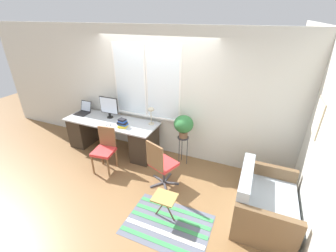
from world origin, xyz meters
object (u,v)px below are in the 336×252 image
(monitor, at_px, (109,107))
(book_stack, at_px, (123,123))
(laptop, at_px, (83,111))
(folding_stool, at_px, (165,199))
(plant_stand, at_px, (183,141))
(desk_lamp, at_px, (151,111))
(mouse, at_px, (110,124))
(potted_plant, at_px, (184,125))
(office_chair_swivel, at_px, (161,163))
(desk_chair_wooden, at_px, (105,148))
(keyboard, at_px, (100,123))
(couch_loveseat, at_px, (262,204))

(monitor, xyz_separation_m, book_stack, (0.53, -0.29, -0.19))
(laptop, height_order, folding_stool, laptop)
(laptop, xyz_separation_m, plant_stand, (2.52, 0.02, -0.26))
(desk_lamp, bearing_deg, book_stack, -142.92)
(monitor, relative_size, book_stack, 2.25)
(monitor, bearing_deg, laptop, -177.32)
(desk_lamp, relative_size, plant_stand, 0.61)
(book_stack, distance_m, plant_stand, 1.31)
(mouse, distance_m, potted_plant, 1.58)
(mouse, xyz_separation_m, office_chair_swivel, (1.42, -0.51, -0.26))
(desk_lamp, distance_m, desk_chair_wooden, 1.20)
(keyboard, bearing_deg, laptop, 157.21)
(book_stack, bearing_deg, keyboard, -174.85)
(monitor, xyz_separation_m, plant_stand, (1.78, -0.02, -0.47))
(plant_stand, bearing_deg, laptop, -179.61)
(couch_loveseat, height_order, folding_stool, couch_loveseat)
(potted_plant, bearing_deg, folding_stool, -80.73)
(desk_chair_wooden, distance_m, couch_loveseat, 2.97)
(keyboard, xyz_separation_m, desk_chair_wooden, (0.42, -0.46, -0.27))
(desk_lamp, distance_m, office_chair_swivel, 1.23)
(book_stack, bearing_deg, office_chair_swivel, -25.76)
(folding_stool, bearing_deg, desk_chair_wooden, 156.82)
(book_stack, relative_size, potted_plant, 0.46)
(office_chair_swivel, bearing_deg, keyboard, 4.51)
(desk_lamp, height_order, office_chair_swivel, desk_lamp)
(keyboard, bearing_deg, office_chair_swivel, -16.49)
(office_chair_swivel, relative_size, potted_plant, 2.02)
(office_chair_swivel, bearing_deg, mouse, 1.23)
(book_stack, bearing_deg, mouse, -173.81)
(couch_loveseat, relative_size, potted_plant, 2.48)
(desk_lamp, xyz_separation_m, folding_stool, (1.00, -1.56, -0.66))
(desk_lamp, height_order, desk_chair_wooden, desk_lamp)
(monitor, distance_m, folding_stool, 2.58)
(keyboard, distance_m, desk_chair_wooden, 0.68)
(desk_chair_wooden, distance_m, office_chair_swivel, 1.24)
(folding_stool, bearing_deg, office_chair_swivel, 119.17)
(couch_loveseat, bearing_deg, office_chair_swivel, 87.52)
(folding_stool, bearing_deg, keyboard, 150.55)
(desk_chair_wooden, bearing_deg, folding_stool, -31.03)
(desk_chair_wooden, bearing_deg, desk_lamp, 47.67)
(plant_stand, relative_size, potted_plant, 1.34)
(laptop, relative_size, couch_loveseat, 0.30)
(office_chair_swivel, xyz_separation_m, potted_plant, (0.12, 0.82, 0.41))
(desk_chair_wooden, height_order, couch_loveseat, desk_chair_wooden)
(book_stack, xyz_separation_m, couch_loveseat, (2.85, -0.62, -0.53))
(couch_loveseat, distance_m, folding_stool, 1.48)
(potted_plant, bearing_deg, keyboard, -169.71)
(mouse, xyz_separation_m, couch_loveseat, (3.14, -0.58, -0.47))
(couch_loveseat, height_order, potted_plant, potted_plant)
(plant_stand, bearing_deg, keyboard, -169.71)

